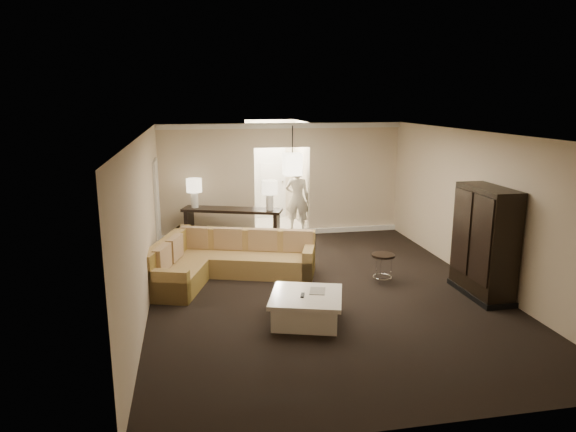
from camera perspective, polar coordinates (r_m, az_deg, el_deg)
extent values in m
plane|color=black|center=(9.35, 3.74, -8.27)|extent=(8.00, 8.00, 0.00)
cube|color=beige|center=(12.78, -0.65, 4.04)|extent=(6.00, 0.04, 2.80)
cube|color=beige|center=(5.34, 14.90, -9.30)|extent=(6.00, 0.04, 2.80)
cube|color=beige|center=(8.70, -15.63, -0.71)|extent=(0.04, 8.00, 2.80)
cube|color=beige|center=(10.12, 20.55, 0.82)|extent=(0.04, 8.00, 2.80)
cube|color=silver|center=(8.74, 4.02, 9.10)|extent=(6.00, 8.00, 0.02)
cube|color=white|center=(12.60, -0.63, 9.99)|extent=(6.00, 0.10, 0.12)
cube|color=white|center=(13.01, -0.60, -1.84)|extent=(6.00, 0.10, 0.12)
cube|color=silver|center=(11.50, -14.29, 0.84)|extent=(0.05, 0.90, 2.10)
cube|color=beige|center=(14.03, -1.36, -1.00)|extent=(1.40, 2.00, 0.01)
cube|color=beige|center=(13.66, -4.30, 4.58)|extent=(0.04, 2.00, 2.80)
cube|color=beige|center=(13.89, 1.47, 4.75)|extent=(0.04, 2.00, 2.80)
cube|color=beige|center=(14.74, -2.03, 5.22)|extent=(1.40, 0.04, 2.80)
cube|color=silver|center=(14.76, -2.01, 3.86)|extent=(0.90, 0.05, 2.10)
cube|color=olive|center=(10.20, -5.09, -5.29)|extent=(2.94, 1.66, 0.39)
cube|color=olive|center=(9.48, -12.33, -7.00)|extent=(1.21, 1.51, 0.39)
cube|color=olive|center=(10.37, -4.78, -2.59)|extent=(2.75, 1.07, 0.43)
cube|color=olive|center=(9.87, -13.27, -3.71)|extent=(0.90, 2.22, 0.43)
cube|color=olive|center=(9.99, 2.33, -5.08)|extent=(0.44, 0.86, 0.58)
cube|color=olive|center=(8.95, -13.54, -7.63)|extent=(0.86, 0.44, 0.58)
cube|color=#92714E|center=(10.58, -10.33, -2.35)|extent=(0.60, 0.32, 0.43)
cube|color=#92714E|center=(10.39, -6.61, -2.49)|extent=(0.60, 0.32, 0.43)
cube|color=#92714E|center=(10.25, -2.78, -2.63)|extent=(0.60, 0.32, 0.43)
cube|color=#92714E|center=(10.16, 1.15, -2.76)|extent=(0.60, 0.32, 0.43)
cube|color=#92714E|center=(9.91, -12.48, -3.49)|extent=(0.31, 0.58, 0.43)
cube|color=#92714E|center=(9.32, -13.80, -4.61)|extent=(0.31, 0.58, 0.43)
cube|color=white|center=(8.08, 2.04, -10.37)|extent=(1.22, 1.22, 0.37)
cube|color=white|center=(8.00, 2.05, -8.95)|extent=(1.35, 1.35, 0.06)
cube|color=black|center=(7.94, 1.63, -8.79)|extent=(0.10, 0.18, 0.02)
cube|color=beige|center=(8.13, 3.29, -8.31)|extent=(0.32, 0.38, 0.01)
cube|color=black|center=(11.94, -6.24, 0.67)|extent=(2.35, 1.26, 0.06)
cube|color=black|center=(12.34, -10.90, -1.18)|extent=(0.24, 0.47, 0.84)
cube|color=black|center=(11.82, -1.27, -1.57)|extent=(0.24, 0.47, 0.84)
cube|color=black|center=(12.11, -6.16, -2.72)|extent=(2.23, 1.17, 0.04)
cube|color=black|center=(9.46, 21.03, -2.74)|extent=(0.53, 1.28, 1.93)
cube|color=black|center=(9.02, 20.67, -2.54)|extent=(0.03, 0.57, 1.47)
cube|color=black|center=(9.56, 18.69, -1.55)|extent=(0.03, 0.57, 1.47)
cube|color=black|center=(9.74, 20.59, -7.95)|extent=(0.57, 1.34, 0.09)
cylinder|color=black|center=(9.75, 10.53, -4.31)|extent=(0.43, 0.43, 0.04)
torus|color=silver|center=(9.89, 10.43, -6.66)|extent=(0.36, 0.36, 0.02)
cylinder|color=silver|center=(9.88, 11.41, -5.75)|extent=(0.02, 0.02, 0.51)
cylinder|color=silver|center=(9.95, 9.78, -5.55)|extent=(0.02, 0.02, 0.51)
cylinder|color=silver|center=(9.68, 10.21, -6.09)|extent=(0.02, 0.02, 0.51)
cylinder|color=white|center=(12.15, -10.34, 1.79)|extent=(0.17, 0.17, 0.37)
cylinder|color=#FFEABF|center=(12.09, -10.40, 3.37)|extent=(0.36, 0.36, 0.31)
cylinder|color=white|center=(11.70, -2.04, 1.57)|extent=(0.17, 0.17, 0.37)
cylinder|color=#FFEABF|center=(11.64, -2.06, 3.21)|extent=(0.36, 0.36, 0.31)
cylinder|color=black|center=(11.39, 0.50, 8.51)|extent=(0.02, 0.02, 0.60)
cube|color=beige|center=(11.44, 0.49, 5.76)|extent=(0.38, 0.38, 0.48)
imported|color=beige|center=(13.23, 1.04, 2.36)|extent=(0.81, 0.68, 1.90)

